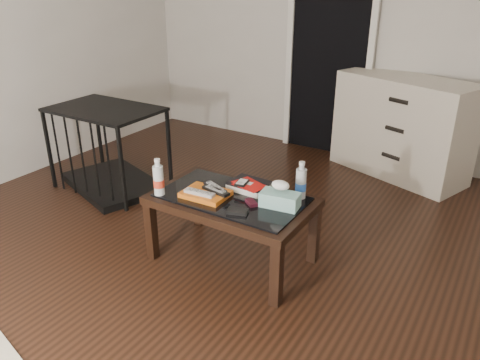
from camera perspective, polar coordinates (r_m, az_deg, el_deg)
The scene contains 18 objects.
ground at distance 2.98m, azimuth -1.49°, elevation -11.84°, with size 5.00×5.00×0.00m, color black.
room_shell at distance 2.41m, azimuth -1.93°, elevation 21.09°, with size 5.00×5.00×5.00m.
doorway at distance 4.85m, azimuth 10.87°, elevation 15.16°, with size 0.90×0.08×2.07m.
coffee_table at distance 2.95m, azimuth -0.98°, elevation -3.11°, with size 1.00×0.60×0.46m.
dresser at distance 4.52m, azimuth 19.15°, elevation 6.11°, with size 1.30×0.88×0.90m.
pet_crate at distance 4.21m, azimuth -15.48°, elevation 2.13°, with size 1.04×0.85×0.71m.
magazines at distance 2.92m, azimuth -4.20°, elevation -1.69°, with size 0.28×0.21×0.03m, color #CA5D13.
remote_silver at distance 2.88m, azimuth -4.96°, elevation -1.53°, with size 0.20×0.05×0.02m, color #A4A3A8.
remote_black_front at distance 2.91m, azimuth -2.97°, elevation -1.26°, with size 0.20×0.05×0.02m, color black.
remote_black_back at distance 2.95m, azimuth -3.06°, elevation -0.87°, with size 0.20×0.05×0.02m, color black.
textbook at distance 3.01m, azimuth 1.13°, elevation -0.70°, with size 0.25×0.20×0.05m, color black.
dvd_mailers at distance 2.97m, azimuth 1.05°, elevation -0.45°, with size 0.19×0.14×0.01m, color #BA0F0C.
ipod at distance 2.96m, azimuth 0.24°, elevation -0.31°, with size 0.06×0.10×0.02m, color black.
flip_phone at distance 2.82m, azimuth 1.39°, elevation -2.77°, with size 0.09×0.05×0.02m, color black.
wallet at distance 2.72m, azimuth -0.31°, elevation -3.83°, with size 0.12×0.07×0.02m, color black.
water_bottle_left at distance 2.94m, azimuth -9.92°, elevation 0.39°, with size 0.07×0.07×0.24m, color silver.
water_bottle_right at distance 2.88m, azimuth 7.45°, elevation 0.01°, with size 0.07×0.07×0.24m, color #B8BEC3.
tissue_box at distance 2.79m, azimuth 4.89°, elevation -2.40°, with size 0.23×0.12×0.09m, color teal.
Camera 1 is at (1.33, -2.01, 1.75)m, focal length 35.00 mm.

